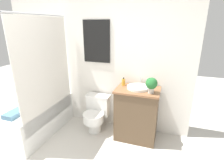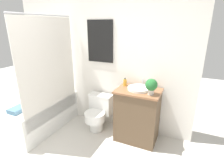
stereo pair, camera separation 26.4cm
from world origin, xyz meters
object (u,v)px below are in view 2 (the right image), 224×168
object	(u,v)px
toilet	(98,112)
soap_bottle	(125,82)
sink	(139,88)
potted_plant	(151,86)

from	to	relation	value
toilet	soap_bottle	world-z (taller)	soap_bottle
toilet	sink	world-z (taller)	sink
sink	soap_bottle	bearing A→B (deg)	163.19
potted_plant	soap_bottle	bearing A→B (deg)	156.32
soap_bottle	potted_plant	world-z (taller)	potted_plant
toilet	potted_plant	distance (m)	1.17
toilet	sink	xyz separation A→B (m)	(0.73, 0.02, 0.57)
potted_plant	toilet	bearing A→B (deg)	173.28
soap_bottle	sink	bearing A→B (deg)	-16.81
toilet	sink	distance (m)	0.93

